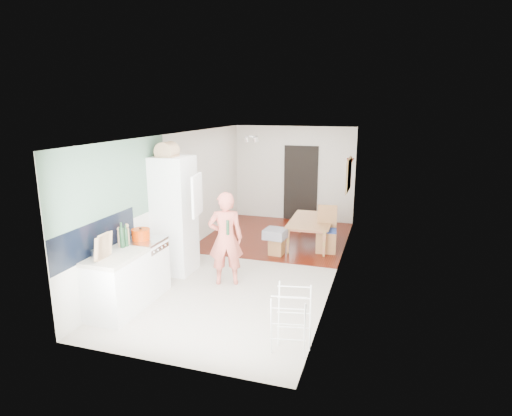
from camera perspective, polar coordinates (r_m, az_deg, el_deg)
The scene contains 32 objects.
room_shell at distance 8.09m, azimuth -0.33°, elevation 0.87°, with size 3.20×7.00×2.50m, color silver, non-canonical shape.
floor at distance 8.46m, azimuth -0.31°, elevation -7.42°, with size 3.20×7.00×0.01m, color beige.
wood_floor_overlay at distance 10.14m, azimuth 2.87°, elevation -3.80°, with size 3.20×3.30×0.01m, color #61170E.
sage_wall_panel at distance 6.92m, azimuth -18.23°, elevation 3.06°, with size 0.02×3.00×1.30m, color slate.
tile_splashback at distance 6.64m, azimuth -20.48°, elevation -3.76°, with size 0.02×1.90×0.50m, color black.
doorway_recess at distance 11.40m, azimuth 5.97°, elevation 3.25°, with size 0.90×0.04×2.00m, color black.
base_cabinet at distance 6.72m, azimuth -18.01°, elevation -9.89°, with size 0.60×0.90×0.86m, color white.
worktop at distance 6.56m, azimuth -18.31°, elevation -6.20°, with size 0.62×0.92×0.06m, color beige.
range_cooker at distance 7.29m, azimuth -14.62°, elevation -7.70°, with size 0.60×0.60×0.88m, color white.
cooker_top at distance 7.14m, azimuth -14.84°, elevation -4.26°, with size 0.60×0.60×0.04m, color #BEBDC0.
fridge_housing at distance 7.92m, azimuth -10.85°, elevation -0.96°, with size 0.66×0.66×2.15m, color white.
fridge_door at distance 7.28m, azimuth -7.88°, elevation 1.72°, with size 0.56×0.04×0.70m, color white.
fridge_interior at distance 7.68m, azimuth -8.96°, elevation 2.29°, with size 0.02×0.52×0.66m, color white.
pinboard at distance 9.57m, azimuth 12.27°, elevation 4.37°, with size 0.03×0.90×0.70m, color tan.
pinboard_frame at distance 9.57m, azimuth 12.19°, elevation 4.38°, with size 0.01×0.94×0.74m, color #A66141.
wall_sconce at distance 10.19m, azimuth 12.45°, elevation 6.04°, with size 0.18×0.18×0.16m, color maroon.
person at distance 7.28m, azimuth -4.09°, elevation -2.98°, with size 0.70×0.46×1.92m, color #DD6656.
dining_table at distance 9.57m, azimuth 7.54°, elevation -3.46°, with size 1.39×0.78×0.49m, color #A66141.
dining_chair at distance 9.08m, azimuth 9.38°, elevation -2.88°, with size 0.41×0.41×0.97m, color #A66141, non-canonical shape.
stool at distance 8.88m, azimuth 2.79°, elevation -5.12°, with size 0.28×0.28×0.37m, color #A66141, non-canonical shape.
grey_drape at distance 8.76m, azimuth 2.61°, elevation -3.44°, with size 0.43×0.43×0.19m, color gray.
drying_rack at distance 5.50m, azimuth 4.71°, elevation -14.84°, with size 0.43×0.39×0.84m, color white, non-canonical shape.
bread_bin at distance 7.69m, azimuth -11.78°, elevation 7.41°, with size 0.35×0.33×0.19m, color tan, non-canonical shape.
red_casserole at distance 7.13m, azimuth -15.10°, elevation -3.39°, with size 0.30×0.30×0.17m, color #CA3503.
steel_pan at distance 6.51m, azimuth -20.21°, elevation -5.74°, with size 0.21×0.21×0.10m, color #BEBDC0.
held_bottle at distance 7.07m, azimuth -3.79°, elevation -2.61°, with size 0.05×0.05×0.25m, color #1C3D23.
bottle_a at distance 6.80m, azimuth -17.44°, elevation -3.77°, with size 0.07×0.07×0.31m, color #1C3D23.
bottle_b at distance 6.85m, azimuth -16.93°, elevation -3.79°, with size 0.06×0.06×0.27m, color #1C3D23.
bottle_c at distance 6.62m, azimuth -19.09°, elevation -4.76°, with size 0.09×0.09×0.23m, color silver.
pepper_mill_front at distance 6.86m, azimuth -17.70°, elevation -3.95°, with size 0.07×0.07×0.24m, color tan.
pepper_mill_back at distance 7.00m, azimuth -16.79°, elevation -3.53°, with size 0.07×0.07×0.25m, color tan.
chopping_boards at distance 6.35m, azimuth -19.72°, elevation -4.85°, with size 0.04×0.28×0.38m, color tan, non-canonical shape.
Camera 1 is at (2.40, -7.52, 3.03)m, focal length 30.00 mm.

